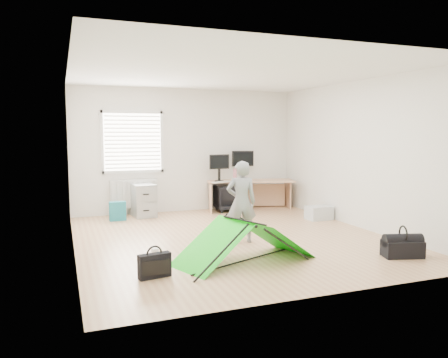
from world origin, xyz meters
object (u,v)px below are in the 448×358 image
object	(u,v)px
monitor_left	(219,172)
thermos	(235,175)
desk	(250,195)
person	(241,202)
monitor_right	(242,169)
filing_cabinet	(143,200)
duffel_bag	(402,249)
storage_crate	(319,213)
laptop_bag	(155,266)
kite	(244,241)
office_chair	(229,198)

from	to	relation	value
monitor_left	thermos	distance (m)	0.36
desk	thermos	bearing A→B (deg)	-156.91
person	monitor_right	bearing A→B (deg)	-99.05
filing_cabinet	duffel_bag	bearing A→B (deg)	-60.77
monitor_left	monitor_right	distance (m)	0.66
storage_crate	laptop_bag	distance (m)	4.49
storage_crate	laptop_bag	world-z (taller)	laptop_bag
monitor_right	laptop_bag	distance (m)	5.09
filing_cabinet	kite	world-z (taller)	filing_cabinet
monitor_right	duffel_bag	xyz separation A→B (m)	(0.57, -4.47, -0.79)
monitor_right	kite	world-z (taller)	monitor_right
monitor_right	storage_crate	bearing A→B (deg)	-55.53
desk	person	world-z (taller)	person
desk	monitor_left	distance (m)	0.93
thermos	duffel_bag	size ratio (longest dim) A/B	0.51
thermos	monitor_left	bearing A→B (deg)	167.96
person	kite	xyz separation A→B (m)	(-0.38, -1.00, -0.37)
desk	person	distance (m)	3.04
filing_cabinet	monitor_right	size ratio (longest dim) A/B	1.34
laptop_bag	storage_crate	bearing A→B (deg)	21.72
desk	duffel_bag	size ratio (longest dim) A/B	3.61
storage_crate	monitor_right	bearing A→B (deg)	117.81
monitor_left	laptop_bag	bearing A→B (deg)	-124.25
filing_cabinet	duffel_bag	xyz separation A→B (m)	(2.89, -4.29, -0.22)
monitor_left	kite	distance (m)	3.89
thermos	desk	bearing A→B (deg)	8.02
monitor_right	office_chair	xyz separation A→B (m)	(-0.40, -0.21, -0.62)
storage_crate	person	bearing A→B (deg)	-152.52
monitor_left	monitor_right	xyz separation A→B (m)	(0.64, 0.19, 0.02)
monitor_right	thermos	distance (m)	0.40
monitor_right	kite	xyz separation A→B (m)	(-1.62, -3.90, -0.63)
monitor_right	office_chair	distance (m)	0.77
thermos	office_chair	distance (m)	0.53
filing_cabinet	monitor_right	xyz separation A→B (m)	(2.32, 0.18, 0.57)
office_chair	person	size ratio (longest dim) A/B	0.49
monitor_right	monitor_left	bearing A→B (deg)	-157.16
duffel_bag	filing_cabinet	bearing A→B (deg)	139.98
person	laptop_bag	bearing A→B (deg)	50.55
kite	desk	bearing A→B (deg)	43.26
desk	filing_cabinet	world-z (taller)	filing_cabinet
filing_cabinet	monitor_right	distance (m)	2.40
thermos	laptop_bag	size ratio (longest dim) A/B	0.70
desk	laptop_bag	xyz separation A→B (m)	(-3.01, -3.91, -0.18)
kite	laptop_bag	bearing A→B (deg)	168.19
person	duffel_bag	xyz separation A→B (m)	(1.81, -1.57, -0.54)
person	desk	bearing A→B (deg)	-102.51
thermos	laptop_bag	distance (m)	4.70
monitor_right	thermos	size ratio (longest dim) A/B	1.83
laptop_bag	desk	bearing A→B (deg)	42.66
filing_cabinet	thermos	size ratio (longest dim) A/B	2.45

